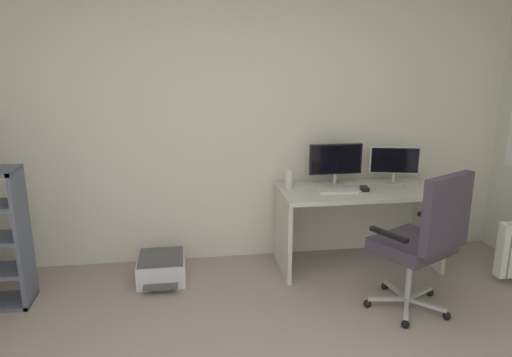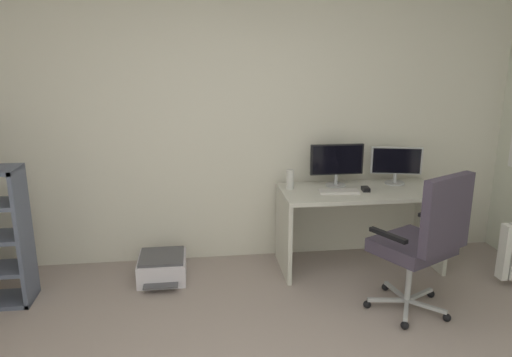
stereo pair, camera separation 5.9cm
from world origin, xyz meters
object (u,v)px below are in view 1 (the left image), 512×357
object	(u,v)px
keyboard	(338,191)
computer_mouse	(364,189)
monitor_secondary	(394,162)
office_chair	(425,236)
desktop_speaker	(289,179)
desk	(359,210)
monitor_main	(336,161)
printer	(162,268)

from	to	relation	value
keyboard	computer_mouse	distance (m)	0.25
monitor_secondary	office_chair	distance (m)	1.09
desktop_speaker	computer_mouse	bearing A→B (deg)	-13.16
monitor_secondary	computer_mouse	bearing A→B (deg)	-150.47
desktop_speaker	keyboard	bearing A→B (deg)	-23.12
monitor_secondary	desktop_speaker	size ratio (longest dim) A/B	2.65
desk	office_chair	size ratio (longest dim) A/B	1.28
monitor_main	keyboard	distance (m)	0.31
desk	computer_mouse	bearing A→B (deg)	-62.66
monitor_secondary	printer	world-z (taller)	monitor_secondary
desktop_speaker	printer	world-z (taller)	desktop_speaker
desk	monitor_main	world-z (taller)	monitor_main
monitor_main	desktop_speaker	size ratio (longest dim) A/B	2.82
desk	office_chair	xyz separation A→B (m)	(0.17, -0.87, 0.08)
monitor_secondary	desktop_speaker	xyz separation A→B (m)	(-0.99, -0.05, -0.11)
keyboard	monitor_secondary	bearing A→B (deg)	24.24
desktop_speaker	office_chair	bearing A→B (deg)	-50.98
desktop_speaker	printer	xyz separation A→B (m)	(-1.13, -0.14, -0.71)
office_chair	printer	world-z (taller)	office_chair
keyboard	printer	world-z (taller)	keyboard
desk	keyboard	size ratio (longest dim) A/B	4.15
desk	monitor_secondary	xyz separation A→B (m)	(0.37, 0.15, 0.39)
desk	computer_mouse	size ratio (longest dim) A/B	14.11
printer	computer_mouse	bearing A→B (deg)	-0.23
desk	desktop_speaker	xyz separation A→B (m)	(-0.62, 0.10, 0.28)
monitor_main	computer_mouse	bearing A→B (deg)	-43.46
office_chair	printer	xyz separation A→B (m)	(-1.93, 0.83, -0.51)
computer_mouse	printer	distance (m)	1.89
office_chair	printer	distance (m)	2.16
monitor_main	printer	world-z (taller)	monitor_main
monitor_main	office_chair	size ratio (longest dim) A/B	0.44
monitor_secondary	computer_mouse	world-z (taller)	monitor_secondary
keyboard	computer_mouse	world-z (taller)	computer_mouse
monitor_main	monitor_secondary	world-z (taller)	monitor_main
keyboard	office_chair	world-z (taller)	office_chair
keyboard	printer	size ratio (longest dim) A/B	0.68
desk	computer_mouse	xyz separation A→B (m)	(0.02, -0.05, 0.21)
computer_mouse	desk	bearing A→B (deg)	122.93
keyboard	desktop_speaker	world-z (taller)	desktop_speaker
computer_mouse	office_chair	xyz separation A→B (m)	(0.15, -0.83, -0.13)
monitor_main	office_chair	distance (m)	1.13
desk	office_chair	bearing A→B (deg)	-78.76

